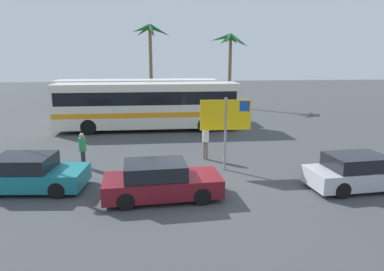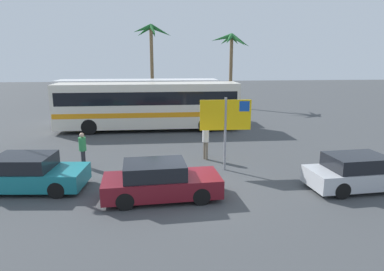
{
  "view_description": "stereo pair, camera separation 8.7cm",
  "coord_description": "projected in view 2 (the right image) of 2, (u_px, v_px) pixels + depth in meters",
  "views": [
    {
      "loc": [
        -1.08,
        -11.7,
        4.85
      ],
      "look_at": [
        0.56,
        3.68,
        1.3
      ],
      "focal_mm": 31.98,
      "sensor_mm": 36.0,
      "label": 1
    },
    {
      "loc": [
        -0.99,
        -11.71,
        4.85
      ],
      "look_at": [
        0.56,
        3.68,
        1.3
      ],
      "focal_mm": 31.98,
      "sensor_mm": 36.0,
      "label": 2
    }
  ],
  "objects": [
    {
      "name": "bus_front_coach",
      "position": [
        148.0,
        104.0,
        22.95
      ],
      "size": [
        12.1,
        2.46,
        3.17
      ],
      "color": "silver",
      "rests_on": "ground"
    },
    {
      "name": "car_maroon",
      "position": [
        160.0,
        181.0,
        11.92
      ],
      "size": [
        4.16,
        1.96,
        1.32
      ],
      "rotation": [
        0.0,
        0.0,
        0.06
      ],
      "color": "maroon",
      "rests_on": "ground"
    },
    {
      "name": "palm_tree_seaside",
      "position": [
        151.0,
        41.0,
        32.3
      ],
      "size": [
        3.74,
        3.97,
        7.9
      ],
      "color": "brown",
      "rests_on": "ground"
    },
    {
      "name": "ground",
      "position": [
        187.0,
        193.0,
        12.54
      ],
      "size": [
        120.0,
        120.0,
        0.0
      ],
      "primitive_type": "plane",
      "color": "#424447"
    },
    {
      "name": "car_silver",
      "position": [
        360.0,
        173.0,
        12.78
      ],
      "size": [
        4.11,
        1.94,
        1.32
      ],
      "rotation": [
        0.0,
        0.0,
        0.07
      ],
      "color": "#B7BABF",
      "rests_on": "ground"
    },
    {
      "name": "car_teal",
      "position": [
        30.0,
        173.0,
        12.71
      ],
      "size": [
        4.06,
        2.16,
        1.32
      ],
      "rotation": [
        0.0,
        0.0,
        -0.09
      ],
      "color": "#19757F",
      "rests_on": "ground"
    },
    {
      "name": "bus_rear_coach",
      "position": [
        139.0,
        98.0,
        26.41
      ],
      "size": [
        12.1,
        2.46,
        3.17
      ],
      "color": "white",
      "rests_on": "ground"
    },
    {
      "name": "ferry_sign",
      "position": [
        227.0,
        118.0,
        14.58
      ],
      "size": [
        2.2,
        0.11,
        3.2
      ],
      "rotation": [
        0.0,
        0.0,
        -0.02
      ],
      "color": "gray",
      "rests_on": "ground"
    },
    {
      "name": "palm_tree_inland",
      "position": [
        231.0,
        47.0,
        32.66
      ],
      "size": [
        3.92,
        3.75,
        7.07
      ],
      "color": "brown",
      "rests_on": "ground"
    },
    {
      "name": "pedestrian_near_sign",
      "position": [
        83.0,
        147.0,
        15.25
      ],
      "size": [
        0.32,
        0.32,
        1.58
      ],
      "rotation": [
        0.0,
        0.0,
        6.18
      ],
      "color": "#2D2D33",
      "rests_on": "ground"
    },
    {
      "name": "pedestrian_crossing_lot",
      "position": [
        206.0,
        138.0,
        16.38
      ],
      "size": [
        0.32,
        0.32,
        1.82
      ],
      "rotation": [
        0.0,
        0.0,
        3.57
      ],
      "color": "#706656",
      "rests_on": "ground"
    }
  ]
}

